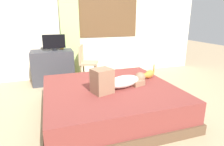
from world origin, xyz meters
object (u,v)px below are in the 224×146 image
(person_lying, at_px, (118,81))
(cup, at_px, (62,47))
(cat, at_px, (149,74))
(tv_monitor, at_px, (54,42))
(desk, at_px, (53,67))
(chair_by_desk, at_px, (86,61))
(bed, at_px, (110,100))

(person_lying, relative_size, cup, 10.94)
(cat, relative_size, cup, 3.77)
(person_lying, xyz_separation_m, cup, (-0.63, 2.07, 0.22))
(person_lying, relative_size, tv_monitor, 1.94)
(desk, bearing_deg, chair_by_desk, -18.47)
(person_lying, relative_size, cat, 2.90)
(bed, relative_size, chair_by_desk, 2.29)
(desk, xyz_separation_m, chair_by_desk, (0.71, -0.24, 0.14))
(tv_monitor, height_order, chair_by_desk, tv_monitor)
(desk, distance_m, tv_monitor, 0.56)
(tv_monitor, height_order, cup, tv_monitor)
(desk, relative_size, chair_by_desk, 1.05)
(tv_monitor, bearing_deg, bed, -69.12)
(person_lying, bearing_deg, chair_by_desk, 95.16)
(cat, distance_m, desk, 2.25)
(tv_monitor, bearing_deg, desk, 180.00)
(desk, bearing_deg, person_lying, -65.97)
(cat, height_order, chair_by_desk, chair_by_desk)
(chair_by_desk, bearing_deg, cat, -59.84)
(tv_monitor, distance_m, chair_by_desk, 0.80)
(person_lying, relative_size, chair_by_desk, 1.08)
(bed, distance_m, tv_monitor, 2.08)
(desk, bearing_deg, bed, -67.27)
(bed, distance_m, person_lying, 0.37)
(cat, bearing_deg, bed, -166.12)
(cup, distance_m, chair_by_desk, 0.66)
(bed, bearing_deg, cup, 105.08)
(bed, relative_size, person_lying, 2.11)
(cup, bearing_deg, tv_monitor, -140.58)
(cup, bearing_deg, cat, -54.09)
(bed, relative_size, desk, 2.19)
(desk, height_order, cup, cup)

